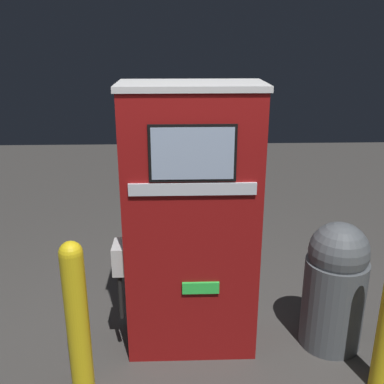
{
  "coord_description": "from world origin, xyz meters",
  "views": [
    {
      "loc": [
        -0.1,
        -2.74,
        2.3
      ],
      "look_at": [
        0.0,
        0.12,
        1.29
      ],
      "focal_mm": 42.0,
      "sensor_mm": 36.0,
      "label": 1
    }
  ],
  "objects": [
    {
      "name": "ground_plane",
      "position": [
        0.0,
        0.0,
        0.0
      ],
      "size": [
        14.0,
        14.0,
        0.0
      ],
      "primitive_type": "plane",
      "color": "#423F3D"
    },
    {
      "name": "gas_pump",
      "position": [
        -0.0,
        0.24,
        1.01
      ],
      "size": [
        1.05,
        0.51,
        2.01
      ],
      "color": "maroon",
      "rests_on": "ground_plane"
    },
    {
      "name": "trash_bin",
      "position": [
        1.08,
        0.19,
        0.51
      ],
      "size": [
        0.47,
        0.47,
        1.01
      ],
      "color": "#51565B",
      "rests_on": "ground_plane"
    },
    {
      "name": "safety_bollard",
      "position": [
        -0.76,
        -0.24,
        0.58
      ],
      "size": [
        0.15,
        0.15,
        1.11
      ],
      "color": "yellow",
      "rests_on": "ground_plane"
    }
  ]
}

